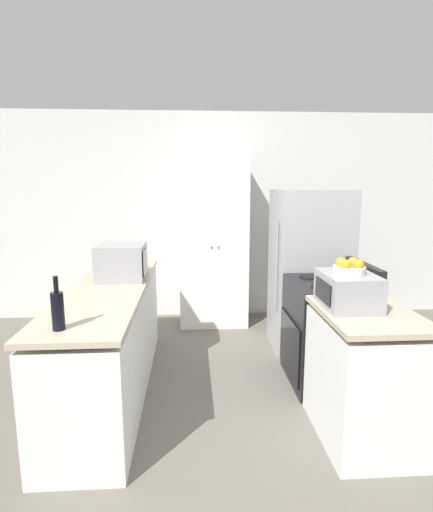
{
  "coord_description": "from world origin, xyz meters",
  "views": [
    {
      "loc": [
        -0.24,
        -1.92,
        1.72
      ],
      "look_at": [
        0.0,
        1.76,
        1.05
      ],
      "focal_mm": 28.0,
      "sensor_mm": 36.0,
      "label": 1
    }
  ],
  "objects_px": {
    "pantry_cabinet": "(213,243)",
    "refrigerator": "(309,271)",
    "microwave": "(122,262)",
    "wine_bottle": "(58,310)",
    "toaster_oven": "(348,290)",
    "fruit_bowl": "(349,267)",
    "stove": "(327,331)"
  },
  "relations": [
    {
      "from": "pantry_cabinet",
      "to": "refrigerator",
      "type": "distance_m",
      "value": 1.29
    },
    {
      "from": "refrigerator",
      "to": "microwave",
      "type": "relative_size",
      "value": 3.75
    },
    {
      "from": "pantry_cabinet",
      "to": "wine_bottle",
      "type": "relative_size",
      "value": 6.41
    },
    {
      "from": "toaster_oven",
      "to": "fruit_bowl",
      "type": "xyz_separation_m",
      "value": [
        0.0,
        0.0,
        0.16
      ]
    },
    {
      "from": "refrigerator",
      "to": "pantry_cabinet",
      "type": "bearing_deg",
      "value": 137.67
    },
    {
      "from": "pantry_cabinet",
      "to": "microwave",
      "type": "bearing_deg",
      "value": -122.72
    },
    {
      "from": "microwave",
      "to": "toaster_oven",
      "type": "bearing_deg",
      "value": -29.31
    },
    {
      "from": "pantry_cabinet",
      "to": "toaster_oven",
      "type": "bearing_deg",
      "value": -71.18
    },
    {
      "from": "microwave",
      "to": "pantry_cabinet",
      "type": "bearing_deg",
      "value": 57.28
    },
    {
      "from": "wine_bottle",
      "to": "pantry_cabinet",
      "type": "bearing_deg",
      "value": 68.46
    },
    {
      "from": "pantry_cabinet",
      "to": "refrigerator",
      "type": "bearing_deg",
      "value": -42.33
    },
    {
      "from": "microwave",
      "to": "toaster_oven",
      "type": "distance_m",
      "value": 1.89
    },
    {
      "from": "stove",
      "to": "microwave",
      "type": "xyz_separation_m",
      "value": [
        -1.78,
        0.24,
        0.59
      ]
    },
    {
      "from": "microwave",
      "to": "wine_bottle",
      "type": "distance_m",
      "value": 1.25
    },
    {
      "from": "stove",
      "to": "microwave",
      "type": "height_order",
      "value": "microwave"
    },
    {
      "from": "stove",
      "to": "wine_bottle",
      "type": "xyz_separation_m",
      "value": [
        -1.93,
        -1.0,
        0.56
      ]
    },
    {
      "from": "stove",
      "to": "toaster_oven",
      "type": "xyz_separation_m",
      "value": [
        -0.12,
        -0.68,
        0.56
      ]
    },
    {
      "from": "microwave",
      "to": "fruit_bowl",
      "type": "xyz_separation_m",
      "value": [
        1.65,
        -0.93,
        0.12
      ]
    },
    {
      "from": "microwave",
      "to": "wine_bottle",
      "type": "xyz_separation_m",
      "value": [
        -0.15,
        -1.24,
        -0.03
      ]
    },
    {
      "from": "pantry_cabinet",
      "to": "microwave",
      "type": "xyz_separation_m",
      "value": [
        -0.87,
        -1.36,
        0.04
      ]
    },
    {
      "from": "stove",
      "to": "refrigerator",
      "type": "relative_size",
      "value": 0.64
    },
    {
      "from": "refrigerator",
      "to": "microwave",
      "type": "height_order",
      "value": "refrigerator"
    },
    {
      "from": "refrigerator",
      "to": "fruit_bowl",
      "type": "height_order",
      "value": "refrigerator"
    },
    {
      "from": "refrigerator",
      "to": "wine_bottle",
      "type": "xyz_separation_m",
      "value": [
        -1.97,
        -1.74,
        0.19
      ]
    },
    {
      "from": "pantry_cabinet",
      "to": "stove",
      "type": "bearing_deg",
      "value": -60.56
    },
    {
      "from": "stove",
      "to": "pantry_cabinet",
      "type": "bearing_deg",
      "value": 119.44
    },
    {
      "from": "refrigerator",
      "to": "wine_bottle",
      "type": "height_order",
      "value": "refrigerator"
    },
    {
      "from": "refrigerator",
      "to": "fruit_bowl",
      "type": "distance_m",
      "value": 1.47
    },
    {
      "from": "refrigerator",
      "to": "microwave",
      "type": "bearing_deg",
      "value": -164.69
    },
    {
      "from": "toaster_oven",
      "to": "fruit_bowl",
      "type": "relative_size",
      "value": 2.01
    },
    {
      "from": "refrigerator",
      "to": "toaster_oven",
      "type": "relative_size",
      "value": 3.89
    },
    {
      "from": "microwave",
      "to": "toaster_oven",
      "type": "relative_size",
      "value": 1.04
    }
  ]
}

